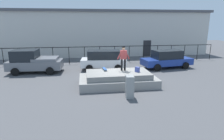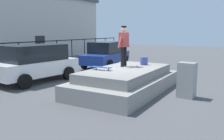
{
  "view_description": "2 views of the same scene",
  "coord_description": "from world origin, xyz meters",
  "views": [
    {
      "loc": [
        -2.42,
        -12.69,
        4.18
      ],
      "look_at": [
        -0.43,
        0.79,
        0.77
      ],
      "focal_mm": 30.46,
      "sensor_mm": 36.0,
      "label": 1
    },
    {
      "loc": [
        -8.6,
        -4.69,
        2.4
      ],
      "look_at": [
        -0.29,
        0.2,
        0.82
      ],
      "focal_mm": 38.48,
      "sensor_mm": 36.0,
      "label": 2
    }
  ],
  "objects": [
    {
      "name": "backpack",
      "position": [
        1.1,
        -0.61,
        1.09
      ],
      "size": [
        0.34,
        0.34,
        0.34
      ],
      "primitive_type": "cube",
      "rotation": [
        0.0,
        0.0,
        5.45
      ],
      "color": "#3F4C99",
      "rests_on": "concrete_ledge"
    },
    {
      "name": "utility_box",
      "position": [
        0.06,
        -2.72,
        0.64
      ],
      "size": [
        0.5,
        0.64,
        1.28
      ],
      "primitive_type": "cube",
      "rotation": [
        0.0,
        0.0,
        -0.1
      ],
      "color": "gray",
      "rests_on": "ground_plane"
    },
    {
      "name": "car_blue_sedan_far",
      "position": [
        5.23,
        3.91,
        0.85
      ],
      "size": [
        4.88,
        2.47,
        1.68
      ],
      "color": "navy",
      "rests_on": "ground_plane"
    },
    {
      "name": "car_white_hatchback_mid",
      "position": [
        -0.71,
        4.15,
        0.92
      ],
      "size": [
        4.16,
        2.27,
        1.75
      ],
      "color": "white",
      "rests_on": "ground_plane"
    },
    {
      "name": "ground_plane",
      "position": [
        0.0,
        0.0,
        0.0
      ],
      "size": [
        60.0,
        60.0,
        0.0
      ],
      "primitive_type": "plane",
      "color": "#4C4C4F"
    },
    {
      "name": "concrete_ledge",
      "position": [
        -0.2,
        -0.41,
        0.42
      ],
      "size": [
        5.2,
        2.73,
        0.92
      ],
      "color": "gray",
      "rests_on": "ground_plane"
    },
    {
      "name": "skateboarder",
      "position": [
        0.24,
        -0.06,
        1.89
      ],
      "size": [
        0.9,
        0.26,
        1.68
      ],
      "color": "black",
      "rests_on": "concrete_ledge"
    },
    {
      "name": "skateboard",
      "position": [
        -1.05,
        0.23,
        1.02
      ],
      "size": [
        0.28,
        0.84,
        0.12
      ],
      "color": "#264C8C",
      "rests_on": "concrete_ledge"
    },
    {
      "name": "fence_row",
      "position": [
        0.0,
        7.21,
        1.18
      ],
      "size": [
        24.06,
        0.06,
        1.76
      ],
      "color": "black",
      "rests_on": "ground_plane"
    }
  ]
}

